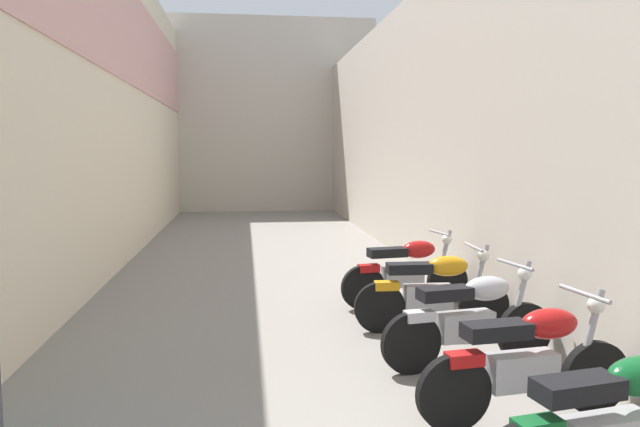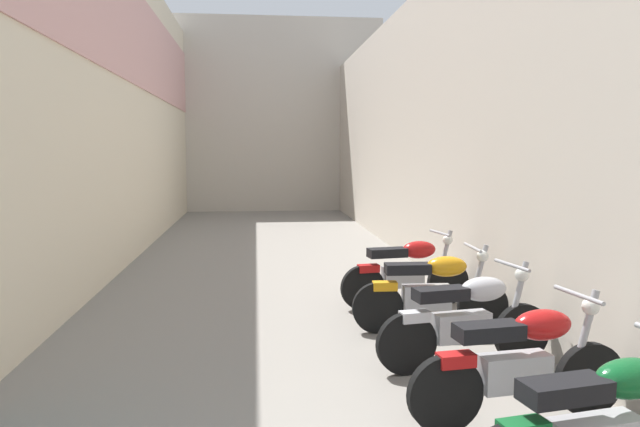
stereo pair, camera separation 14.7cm
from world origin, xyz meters
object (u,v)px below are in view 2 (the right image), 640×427
motorcycle_second (604,427)px  motorcycle_third (522,361)px  motorcycle_fourth (467,318)px  motorcycle_sixth (407,271)px  motorcycle_fifth (432,290)px

motorcycle_second → motorcycle_third: size_ratio=1.00×
motorcycle_fourth → motorcycle_sixth: size_ratio=1.00×
motorcycle_third → motorcycle_fourth: (-0.00, 1.19, 0.00)m
motorcycle_third → motorcycle_fourth: size_ratio=1.00×
motorcycle_fourth → motorcycle_second: bearing=-90.0°
motorcycle_fourth → motorcycle_fifth: 1.17m
motorcycle_second → motorcycle_fourth: same height
motorcycle_third → motorcycle_sixth: same height
motorcycle_fourth → motorcycle_sixth: (0.00, 2.31, 0.00)m
motorcycle_third → motorcycle_fourth: 1.19m
motorcycle_second → motorcycle_sixth: same height
motorcycle_second → motorcycle_sixth: size_ratio=1.00×
motorcycle_fifth → motorcycle_sixth: size_ratio=1.01×
motorcycle_fifth → motorcycle_sixth: bearing=90.0°
motorcycle_fourth → motorcycle_sixth: bearing=90.0°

